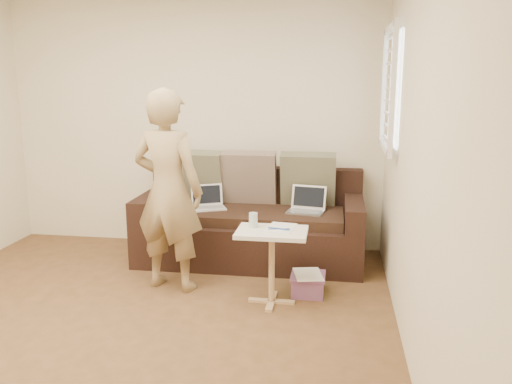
% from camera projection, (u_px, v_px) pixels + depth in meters
% --- Properties ---
extents(floor, '(4.50, 4.50, 0.00)m').
position_uv_depth(floor, '(114.00, 338.00, 3.70)').
color(floor, '#50391D').
rests_on(floor, ground).
extents(wall_back, '(4.00, 0.00, 4.00)m').
position_uv_depth(wall_back, '(194.00, 125.00, 5.59)').
color(wall_back, beige).
rests_on(wall_back, ground).
extents(wall_right, '(0.00, 4.50, 4.50)m').
position_uv_depth(wall_right, '(420.00, 163.00, 3.12)').
color(wall_right, beige).
rests_on(wall_right, ground).
extents(window_blinds, '(0.12, 0.88, 1.08)m').
position_uv_depth(window_blinds, '(390.00, 89.00, 4.49)').
color(window_blinds, white).
rests_on(window_blinds, wall_right).
extents(sofa, '(2.20, 0.95, 0.85)m').
position_uv_depth(sofa, '(250.00, 219.00, 5.22)').
color(sofa, black).
rests_on(sofa, ground).
extents(pillow_left, '(0.55, 0.29, 0.57)m').
position_uv_depth(pillow_left, '(197.00, 177.00, 5.44)').
color(pillow_left, '#5D5B44').
rests_on(pillow_left, sofa).
extents(pillow_mid, '(0.55, 0.27, 0.57)m').
position_uv_depth(pillow_mid, '(249.00, 178.00, 5.38)').
color(pillow_mid, '#786056').
rests_on(pillow_mid, sofa).
extents(pillow_right, '(0.55, 0.28, 0.57)m').
position_uv_depth(pillow_right, '(308.00, 179.00, 5.30)').
color(pillow_right, '#5D5B44').
rests_on(pillow_right, sofa).
extents(laptop_silver, '(0.38, 0.31, 0.23)m').
position_uv_depth(laptop_silver, '(305.00, 213.00, 5.07)').
color(laptop_silver, '#B7BABC').
rests_on(laptop_silver, sofa).
extents(laptop_white, '(0.39, 0.34, 0.23)m').
position_uv_depth(laptop_white, '(209.00, 209.00, 5.22)').
color(laptop_white, white).
rests_on(laptop_white, sofa).
extents(person, '(0.70, 0.54, 1.72)m').
position_uv_depth(person, '(168.00, 191.00, 4.42)').
color(person, '#9A8B54').
rests_on(person, ground).
extents(side_table, '(0.56, 0.39, 0.61)m').
position_uv_depth(side_table, '(272.00, 267.00, 4.22)').
color(side_table, silver).
rests_on(side_table, ground).
extents(drinking_glass, '(0.07, 0.07, 0.12)m').
position_uv_depth(drinking_glass, '(253.00, 220.00, 4.22)').
color(drinking_glass, silver).
rests_on(drinking_glass, side_table).
extents(scissors, '(0.20, 0.16, 0.02)m').
position_uv_depth(scissors, '(279.00, 229.00, 4.16)').
color(scissors, silver).
rests_on(scissors, side_table).
extents(paper_on_table, '(0.25, 0.33, 0.00)m').
position_uv_depth(paper_on_table, '(281.00, 228.00, 4.22)').
color(paper_on_table, white).
rests_on(paper_on_table, side_table).
extents(striped_box, '(0.29, 0.29, 0.18)m').
position_uv_depth(striped_box, '(308.00, 284.00, 4.43)').
color(striped_box, '#DB2094').
rests_on(striped_box, ground).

